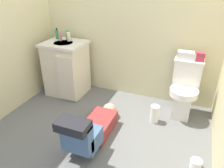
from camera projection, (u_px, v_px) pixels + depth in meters
name	position (u px, v px, depth m)	size (l,w,h in m)	color
ground_plane	(96.00, 135.00, 2.61)	(3.08, 3.18, 0.04)	slate
wall_back	(129.00, 15.00, 2.99)	(2.74, 0.08, 2.40)	beige
toilet	(184.00, 90.00, 2.81)	(0.36, 0.46, 0.75)	silver
vanity_cabinet	(67.00, 68.00, 3.32)	(0.60, 0.53, 0.82)	beige
faucet	(69.00, 37.00, 3.24)	(0.02, 0.02, 0.10)	silver
person_plumber	(92.00, 128.00, 2.41)	(0.39, 1.06, 0.52)	maroon
tissue_box	(187.00, 55.00, 2.70)	(0.22, 0.11, 0.10)	silver
toiletry_bag	(199.00, 57.00, 2.65)	(0.12, 0.09, 0.11)	#B22D3F
soap_dispenser	(57.00, 34.00, 3.28)	(0.06, 0.06, 0.17)	#399352
bottle_pink	(60.00, 36.00, 3.18)	(0.04, 0.04, 0.14)	pink
bottle_green	(68.00, 35.00, 3.25)	(0.06, 0.06, 0.14)	#4E9B4A
bottle_white	(69.00, 37.00, 3.17)	(0.05, 0.05, 0.13)	white
paper_towel_roll	(155.00, 114.00, 2.76)	(0.11, 0.11, 0.23)	white
toilet_paper_roll	(196.00, 164.00, 2.12)	(0.11, 0.11, 0.10)	white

